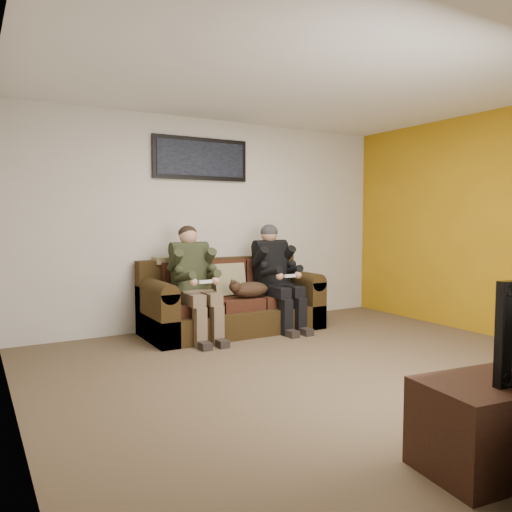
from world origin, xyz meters
TOP-DOWN VIEW (x-y plane):
  - floor at (0.00, 0.00)m, footprint 5.00×5.00m
  - ceiling at (0.00, 0.00)m, footprint 5.00×5.00m
  - wall_back at (0.00, 2.25)m, footprint 5.00×0.00m
  - wall_left at (-2.50, 0.00)m, footprint 0.00×4.50m
  - wall_right at (2.50, 0.00)m, footprint 0.00×4.50m
  - accent_wall_right at (2.49, 0.00)m, footprint 0.00×4.50m
  - sofa at (-0.00, 1.83)m, footprint 2.13×0.92m
  - throw_pillow at (-0.00, 1.87)m, footprint 0.41×0.19m
  - throw_blanket at (-0.64, 2.09)m, footprint 0.43×0.21m
  - person_left at (-0.55, 1.65)m, footprint 0.51×0.87m
  - person_right at (0.55, 1.65)m, footprint 0.51×0.86m
  - cat at (0.12, 1.57)m, footprint 0.66×0.26m
  - framed_poster at (-0.20, 2.22)m, footprint 1.25×0.05m

SIDE VIEW (x-z plane):
  - floor at x=0.00m, z-range 0.00..0.00m
  - sofa at x=0.00m, z-range -0.11..0.76m
  - cat at x=0.12m, z-range 0.40..0.65m
  - throw_pillow at x=0.00m, z-range 0.42..0.82m
  - person_left at x=-0.55m, z-range 0.08..1.36m
  - person_right at x=0.55m, z-range 0.08..1.36m
  - throw_blanket at x=-0.64m, z-range 0.83..0.91m
  - wall_back at x=0.00m, z-range -1.20..3.80m
  - wall_left at x=-2.50m, z-range -0.95..3.55m
  - wall_right at x=2.50m, z-range -0.95..3.55m
  - accent_wall_right at x=2.49m, z-range -0.95..3.55m
  - framed_poster at x=-0.20m, z-range 1.84..2.36m
  - ceiling at x=0.00m, z-range 2.60..2.60m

